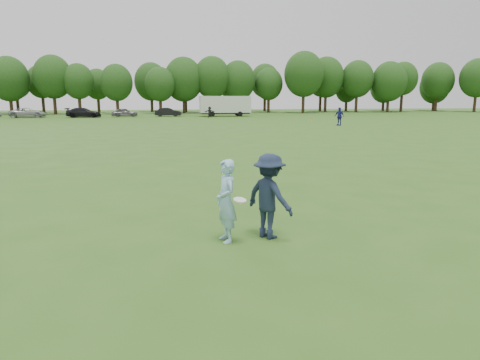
{
  "coord_description": "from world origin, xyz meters",
  "views": [
    {
      "loc": [
        -0.65,
        -8.62,
        2.99
      ],
      "look_at": [
        1.0,
        0.98,
        1.1
      ],
      "focal_mm": 32.0,
      "sensor_mm": 36.0,
      "label": 1
    }
  ],
  "objects": [
    {
      "name": "car_c",
      "position": [
        -20.97,
        60.26,
        0.71
      ],
      "size": [
        5.36,
        2.89,
        1.43
      ],
      "primitive_type": "imported",
      "rotation": [
        0.0,
        0.0,
        1.67
      ],
      "color": "#A0A1A5",
      "rests_on": "ground"
    },
    {
      "name": "car_f",
      "position": [
        -0.34,
        60.83,
        0.68
      ],
      "size": [
        4.26,
        1.9,
        1.36
      ],
      "primitive_type": "imported",
      "rotation": [
        0.0,
        0.0,
        1.46
      ],
      "color": "black",
      "rests_on": "ground"
    },
    {
      "name": "car_e",
      "position": [
        -7.0,
        60.45,
        0.67
      ],
      "size": [
        4.09,
        1.97,
        1.35
      ],
      "primitive_type": "imported",
      "rotation": [
        0.0,
        0.0,
        1.67
      ],
      "color": "slate",
      "rests_on": "ground"
    },
    {
      "name": "defender",
      "position": [
        1.47,
        0.03,
        0.91
      ],
      "size": [
        1.23,
        1.36,
        1.83
      ],
      "primitive_type": "imported",
      "rotation": [
        0.0,
        0.0,
        2.18
      ],
      "color": "#1B263C",
      "rests_on": "ground"
    },
    {
      "name": "disc_in_play",
      "position": [
        0.78,
        -0.28,
        0.93
      ],
      "size": [
        0.3,
        0.31,
        0.09
      ],
      "color": "white",
      "rests_on": "ground"
    },
    {
      "name": "player_far_b",
      "position": [
        17.7,
        35.28,
        0.97
      ],
      "size": [
        1.05,
        1.2,
        1.94
      ],
      "primitive_type": "imported",
      "rotation": [
        0.0,
        0.0,
        -0.95
      ],
      "color": "navy",
      "rests_on": "ground"
    },
    {
      "name": "ground",
      "position": [
        0.0,
        0.0,
        0.0
      ],
      "size": [
        200.0,
        200.0,
        0.0
      ],
      "primitive_type": "plane",
      "color": "#2E5718",
      "rests_on": "ground"
    },
    {
      "name": "car_d",
      "position": [
        -12.85,
        59.25,
        0.73
      ],
      "size": [
        5.16,
        2.37,
        1.46
      ],
      "primitive_type": "imported",
      "rotation": [
        0.0,
        0.0,
        1.51
      ],
      "color": "black",
      "rests_on": "ground"
    },
    {
      "name": "player_far_d",
      "position": [
        5.7,
        54.99,
        0.83
      ],
      "size": [
        1.61,
        0.79,
        1.66
      ],
      "primitive_type": "imported",
      "rotation": [
        0.0,
        0.0,
        -0.21
      ],
      "color": "#252525",
      "rests_on": "ground"
    },
    {
      "name": "field_cone",
      "position": [
        17.36,
        43.38,
        0.15
      ],
      "size": [
        0.28,
        0.28,
        0.3
      ],
      "primitive_type": "cone",
      "color": "#FF600D",
      "rests_on": "ground"
    },
    {
      "name": "treeline",
      "position": [
        2.81,
        76.9,
        6.26
      ],
      "size": [
        130.35,
        18.39,
        11.74
      ],
      "color": "#332114",
      "rests_on": "ground"
    },
    {
      "name": "cargo_trailer",
      "position": [
        8.66,
        59.82,
        1.78
      ],
      "size": [
        9.0,
        2.75,
        3.2
      ],
      "color": "silver",
      "rests_on": "ground"
    },
    {
      "name": "thrower",
      "position": [
        0.52,
        -0.07,
        0.87
      ],
      "size": [
        0.54,
        0.71,
        1.74
      ],
      "primitive_type": "imported",
      "rotation": [
        0.0,
        0.0,
        -1.36
      ],
      "color": "#90C1DF",
      "rests_on": "ground"
    }
  ]
}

